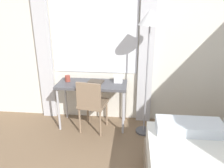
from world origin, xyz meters
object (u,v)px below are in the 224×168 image
at_px(standing_lamp, 149,30).
at_px(book, 96,81).
at_px(telephone, 118,79).
at_px(mug, 68,78).
at_px(desk, 92,88).
at_px(desk_chair, 92,102).

distance_m(standing_lamp, book, 1.17).
relative_size(telephone, mug, 1.59).
xyz_separation_m(desk, standing_lamp, (0.85, -0.14, 0.92)).
xyz_separation_m(desk_chair, book, (0.03, 0.25, 0.26)).
height_order(desk, standing_lamp, standing_lamp).
relative_size(standing_lamp, mug, 19.14).
relative_size(desk, telephone, 7.12).
distance_m(desk, mug, 0.43).
relative_size(desk, standing_lamp, 0.59).
height_order(standing_lamp, mug, standing_lamp).
height_order(desk_chair, book, desk_chair).
xyz_separation_m(standing_lamp, book, (-0.79, 0.20, -0.84)).
bearing_deg(desk_chair, desk, 106.86).
relative_size(book, mug, 2.63).
xyz_separation_m(book, mug, (-0.46, -0.00, 0.04)).
bearing_deg(telephone, desk_chair, -142.72).
bearing_deg(mug, book, 0.51).
bearing_deg(desk, telephone, 14.95).
distance_m(desk_chair, mug, 0.58).
xyz_separation_m(desk, mug, (-0.41, 0.05, 0.12)).
bearing_deg(telephone, book, -171.70).
bearing_deg(telephone, standing_lamp, -30.02).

